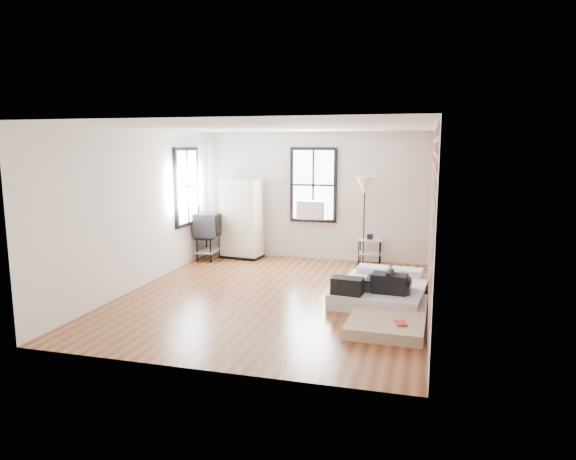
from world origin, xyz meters
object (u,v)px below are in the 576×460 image
(tv_stand, at_px, (208,226))
(wardrobe, at_px, (241,219))
(mattress_bare, at_px, (389,308))
(side_table, at_px, (370,244))
(floor_lamp, at_px, (365,189))
(mattress_main, at_px, (381,289))

(tv_stand, bearing_deg, wardrobe, 24.69)
(wardrobe, bearing_deg, mattress_bare, -35.29)
(wardrobe, bearing_deg, side_table, 8.70)
(mattress_bare, height_order, floor_lamp, floor_lamp)
(mattress_bare, xyz_separation_m, tv_stand, (-4.14, 2.85, 0.62))
(floor_lamp, bearing_deg, tv_stand, -173.83)
(mattress_bare, relative_size, tv_stand, 1.92)
(floor_lamp, bearing_deg, side_table, 28.41)
(mattress_main, height_order, wardrobe, wardrobe)
(mattress_main, bearing_deg, floor_lamp, 109.63)
(side_table, bearing_deg, floor_lamp, -151.59)
(mattress_main, relative_size, floor_lamp, 1.07)
(mattress_bare, distance_m, tv_stand, 5.07)
(mattress_main, height_order, tv_stand, tv_stand)
(floor_lamp, xyz_separation_m, tv_stand, (-3.37, -0.36, -0.87))
(wardrobe, bearing_deg, tv_stand, -143.23)
(side_table, xyz_separation_m, floor_lamp, (-0.13, -0.07, 1.18))
(mattress_main, xyz_separation_m, mattress_bare, (0.19, -0.84, -0.04))
(floor_lamp, distance_m, tv_stand, 3.50)
(mattress_bare, xyz_separation_m, wardrobe, (-3.50, 3.22, 0.76))
(mattress_bare, height_order, wardrobe, wardrobe)
(side_table, relative_size, tv_stand, 0.63)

